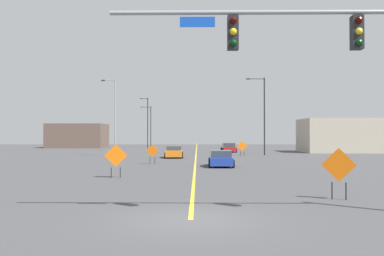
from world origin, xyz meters
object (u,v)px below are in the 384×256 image
traffic_signal_assembly (358,52)px  construction_sign_right_shoulder (152,152)px  construction_sign_left_shoulder (242,147)px  car_orange_distant (174,152)px  car_red_approaching (229,148)px  street_lamp_far_left (147,121)px  construction_sign_right_lane (339,167)px  construction_sign_left_lane (116,157)px  street_lamp_mid_left (150,124)px  street_lamp_near_right (114,114)px  street_lamp_near_left (263,113)px  car_blue_near (221,159)px

traffic_signal_assembly → construction_sign_right_shoulder: (-9.02, 23.31, -4.10)m
construction_sign_left_shoulder → car_orange_distant: 8.86m
car_red_approaching → street_lamp_far_left: bearing=130.5°
traffic_signal_assembly → car_orange_distant: 34.47m
traffic_signal_assembly → construction_sign_right_lane: traffic_signal_assembly is taller
construction_sign_left_shoulder → construction_sign_right_lane: bearing=-89.5°
car_red_approaching → construction_sign_left_lane: bearing=-105.1°
street_lamp_mid_left → car_red_approaching: 29.26m
street_lamp_near_right → street_lamp_near_left: bearing=4.8°
street_lamp_far_left → car_blue_near: street_lamp_far_left is taller
street_lamp_near_left → car_red_approaching: bearing=113.3°
street_lamp_far_left → street_lamp_near_left: 31.10m
construction_sign_left_shoulder → car_red_approaching: 10.93m
construction_sign_right_shoulder → car_orange_distant: (1.33, 9.97, -0.47)m
construction_sign_right_lane → car_red_approaching: (-1.13, 43.71, -0.68)m
car_red_approaching → street_lamp_mid_left: bearing=120.5°
construction_sign_left_lane → construction_sign_right_shoulder: (0.97, 11.29, -0.17)m
street_lamp_far_left → street_lamp_mid_left: size_ratio=1.12×
street_lamp_mid_left → street_lamp_near_left: bearing=-61.3°
construction_sign_left_shoulder → car_orange_distant: (-8.13, -3.47, -0.53)m
street_lamp_far_left → street_lamp_mid_left: (-0.44, 8.29, -0.47)m
street_lamp_mid_left → car_orange_distant: (7.38, -39.33, -4.12)m
street_lamp_mid_left → construction_sign_left_shoulder: (15.51, -35.86, -3.59)m
street_lamp_near_left → car_orange_distant: street_lamp_near_left is taller
street_lamp_far_left → car_orange_distant: bearing=-77.4°
construction_sign_left_lane → car_orange_distant: (2.30, 21.26, -0.65)m
traffic_signal_assembly → car_red_approaching: size_ratio=2.89×
street_lamp_near_left → construction_sign_right_lane: 35.35m
street_lamp_mid_left → car_blue_near: (12.00, -51.77, -4.12)m
street_lamp_near_right → construction_sign_right_lane: bearing=-64.3°
car_red_approaching → construction_sign_right_shoulder: bearing=-109.5°
street_lamp_near_right → construction_sign_left_shoulder: 16.31m
street_lamp_far_left → construction_sign_right_lane: street_lamp_far_left is taller
street_lamp_mid_left → construction_sign_left_shoulder: 39.24m
street_lamp_mid_left → car_blue_near: 53.30m
street_lamp_near_right → construction_sign_left_lane: street_lamp_near_right is taller
construction_sign_left_shoulder → street_lamp_far_left: bearing=118.7°
traffic_signal_assembly → car_blue_near: bearing=98.4°
street_lamp_mid_left → street_lamp_near_right: bearing=-90.5°
street_lamp_near_left → construction_sign_left_lane: bearing=-116.4°
street_lamp_near_left → car_blue_near: size_ratio=2.36×
street_lamp_far_left → construction_sign_left_shoulder: (15.07, -27.57, -4.06)m
street_lamp_near_right → construction_sign_right_lane: size_ratio=4.52×
street_lamp_far_left → construction_sign_right_lane: 62.43m
traffic_signal_assembly → car_red_approaching: 47.87m
construction_sign_left_shoulder → car_orange_distant: bearing=-156.9°
construction_sign_right_shoulder → construction_sign_left_shoulder: size_ratio=0.95×
construction_sign_right_lane → street_lamp_far_left: bearing=104.3°
car_blue_near → construction_sign_left_lane: bearing=-128.1°
street_lamp_near_left → construction_sign_left_shoulder: size_ratio=5.32×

